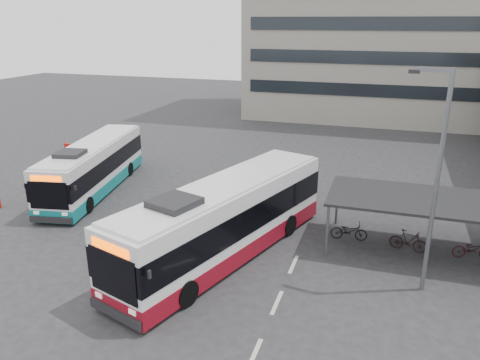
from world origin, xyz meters
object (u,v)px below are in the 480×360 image
(bus_main, at_px, (225,220))
(bus_teal, at_px, (94,167))
(pedestrian, at_px, (249,227))
(lamp_post, at_px, (435,171))

(bus_main, xyz_separation_m, bus_teal, (-10.41, 5.46, -0.21))
(bus_main, bearing_deg, pedestrian, 85.38)
(lamp_post, bearing_deg, bus_teal, 169.52)
(pedestrian, relative_size, lamp_post, 0.19)
(bus_main, relative_size, pedestrian, 7.96)
(bus_teal, distance_m, lamp_post, 19.67)
(bus_main, relative_size, bus_teal, 1.13)
(pedestrian, distance_m, lamp_post, 8.68)
(bus_teal, xyz_separation_m, lamp_post, (18.51, -5.75, 3.33))
(bus_teal, relative_size, lamp_post, 1.31)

